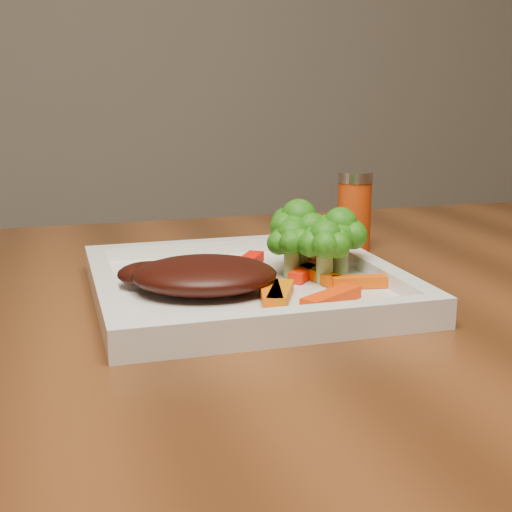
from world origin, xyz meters
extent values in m
cube|color=white|center=(-0.23, -0.09, 0.76)|extent=(0.27, 0.27, 0.01)
ellipsoid|color=#340C07|center=(-0.27, -0.10, 0.78)|extent=(0.15, 0.12, 0.03)
cube|color=#F33703|center=(-0.18, -0.17, 0.77)|extent=(0.06, 0.05, 0.01)
cube|color=#E65003|center=(-0.14, -0.13, 0.77)|extent=(0.05, 0.02, 0.01)
cube|color=#FF5D04|center=(-0.22, -0.14, 0.77)|extent=(0.03, 0.06, 0.01)
cube|color=#DD4003|center=(-0.13, -0.04, 0.77)|extent=(0.06, 0.04, 0.01)
cube|color=red|center=(-0.21, -0.03, 0.77)|extent=(0.04, 0.06, 0.01)
cube|color=#E95803|center=(-0.16, -0.10, 0.77)|extent=(0.02, 0.05, 0.01)
cube|color=#FA2204|center=(-0.17, -0.09, 0.77)|extent=(0.04, 0.05, 0.01)
cylinder|color=#AF3409|center=(-0.06, 0.05, 0.80)|extent=(0.05, 0.05, 0.09)
cube|color=#D56C03|center=(-0.22, -0.15, 0.77)|extent=(0.04, 0.06, 0.01)
camera|label=1|loc=(-0.40, -0.69, 0.94)|focal=50.00mm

